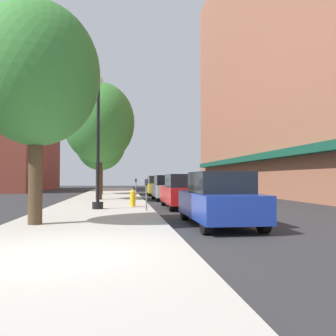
# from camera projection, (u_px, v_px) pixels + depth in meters

# --- Properties ---
(ground_plane) EXTENTS (90.00, 90.00, 0.00)m
(ground_plane) POSITION_uv_depth(u_px,v_px,m) (165.00, 199.00, 24.67)
(ground_plane) COLOR #2D2D30
(sidewalk_slab) EXTENTS (4.80, 50.00, 0.12)m
(sidewalk_slab) POSITION_uv_depth(u_px,v_px,m) (108.00, 198.00, 25.15)
(sidewalk_slab) COLOR #B7B2A8
(sidewalk_slab) RESTS_ON ground
(building_right_brick) EXTENTS (6.80, 40.00, 25.23)m
(building_right_brick) POSITION_uv_depth(u_px,v_px,m) (285.00, 50.00, 30.40)
(building_right_brick) COLOR #9E6047
(building_right_brick) RESTS_ON ground
(building_far_background) EXTENTS (6.80, 18.00, 15.33)m
(building_far_background) POSITION_uv_depth(u_px,v_px,m) (21.00, 126.00, 41.80)
(building_far_background) COLOR brown
(building_far_background) RESTS_ON ground
(lamppost) EXTENTS (0.48, 0.48, 5.90)m
(lamppost) POSITION_uv_depth(u_px,v_px,m) (98.00, 139.00, 15.45)
(lamppost) COLOR black
(lamppost) RESTS_ON sidewalk_slab
(fire_hydrant) EXTENTS (0.33, 0.26, 0.79)m
(fire_hydrant) POSITION_uv_depth(u_px,v_px,m) (133.00, 198.00, 16.66)
(fire_hydrant) COLOR gold
(fire_hydrant) RESTS_ON sidewalk_slab
(parking_meter_near) EXTENTS (0.14, 0.09, 1.31)m
(parking_meter_near) POSITION_uv_depth(u_px,v_px,m) (146.00, 191.00, 14.62)
(parking_meter_near) COLOR slate
(parking_meter_near) RESTS_ON sidewalk_slab
(parking_meter_far) EXTENTS (0.14, 0.09, 1.31)m
(parking_meter_far) POSITION_uv_depth(u_px,v_px,m) (136.00, 185.00, 26.25)
(parking_meter_far) COLOR slate
(parking_meter_far) RESTS_ON sidewalk_slab
(tree_near) EXTENTS (4.45, 4.45, 7.45)m
(tree_near) POSITION_uv_depth(u_px,v_px,m) (99.00, 123.00, 22.30)
(tree_near) COLOR #422D1E
(tree_near) RESTS_ON sidewalk_slab
(tree_mid) EXTENTS (4.31, 4.31, 6.96)m
(tree_mid) POSITION_uv_depth(u_px,v_px,m) (101.00, 142.00, 29.94)
(tree_mid) COLOR #4C3823
(tree_mid) RESTS_ON sidewalk_slab
(tree_far) EXTENTS (3.71, 3.71, 6.56)m
(tree_far) POSITION_uv_depth(u_px,v_px,m) (37.00, 75.00, 10.36)
(tree_far) COLOR #4C3823
(tree_far) RESTS_ON sidewalk_slab
(car_blue) EXTENTS (1.80, 4.30, 1.66)m
(car_blue) POSITION_uv_depth(u_px,v_px,m) (219.00, 200.00, 10.77)
(car_blue) COLOR black
(car_blue) RESTS_ON ground
(car_red) EXTENTS (1.80, 4.30, 1.66)m
(car_red) POSITION_uv_depth(u_px,v_px,m) (183.00, 192.00, 17.12)
(car_red) COLOR black
(car_red) RESTS_ON ground
(car_silver) EXTENTS (1.80, 4.30, 1.66)m
(car_silver) POSITION_uv_depth(u_px,v_px,m) (167.00, 188.00, 23.36)
(car_silver) COLOR black
(car_silver) RESTS_ON ground
(car_yellow) EXTENTS (1.80, 4.30, 1.66)m
(car_yellow) POSITION_uv_depth(u_px,v_px,m) (158.00, 186.00, 29.78)
(car_yellow) COLOR black
(car_yellow) RESTS_ON ground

